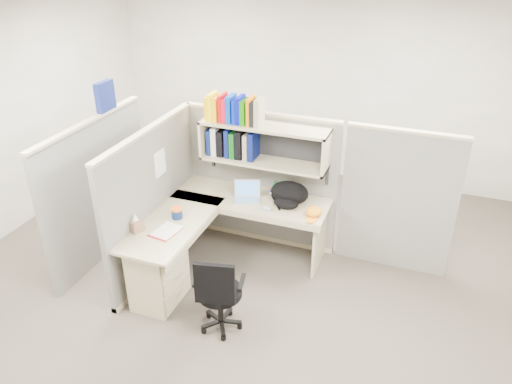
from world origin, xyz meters
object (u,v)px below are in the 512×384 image
at_px(desk, 184,254).
at_px(task_chair, 219,304).
at_px(backpack, 288,195).
at_px(laptop, 247,192).
at_px(snack_canister, 177,213).

relative_size(desk, task_chair, 2.00).
bearing_deg(desk, backpack, 45.62).
xyz_separation_m(desk, backpack, (0.84, 0.85, 0.41)).
bearing_deg(backpack, task_chair, -116.60).
bearing_deg(task_chair, backpack, 79.38).
distance_m(laptop, snack_canister, 0.81).
height_order(backpack, snack_canister, backpack).
relative_size(laptop, task_chair, 0.33).
bearing_deg(backpack, desk, -150.36).
height_order(laptop, snack_canister, laptop).
relative_size(snack_canister, task_chair, 0.14).
bearing_deg(backpack, snack_canister, -162.08).
xyz_separation_m(laptop, snack_canister, (-0.54, -0.60, -0.04)).
relative_size(laptop, snack_canister, 2.43).
height_order(desk, backpack, backpack).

